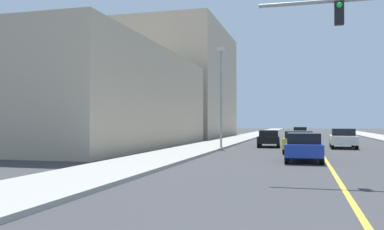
{
  "coord_description": "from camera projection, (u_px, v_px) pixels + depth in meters",
  "views": [
    {
      "loc": [
        -1.18,
        -4.57,
        1.98
      ],
      "look_at": [
        -7.32,
        18.32,
        2.42
      ],
      "focal_mm": 38.65,
      "sensor_mm": 36.0,
      "label": 1
    }
  ],
  "objects": [
    {
      "name": "lane_marking_center",
      "position": [
        314.0,
        141.0,
        44.63
      ],
      "size": [
        0.16,
        144.0,
        0.01
      ],
      "primitive_type": "cube",
      "color": "yellow",
      "rests_on": "ground"
    },
    {
      "name": "building_left_near",
      "position": [
        78.0,
        99.0,
        34.65
      ],
      "size": [
        15.77,
        24.54,
        7.84
      ],
      "primitive_type": "cube",
      "color": "tan",
      "rests_on": "ground"
    },
    {
      "name": "street_lamp",
      "position": [
        221.0,
        91.0,
        32.27
      ],
      "size": [
        0.56,
        0.28,
        7.72
      ],
      "color": "gray",
      "rests_on": "sidewalk_left"
    },
    {
      "name": "car_blue",
      "position": [
        304.0,
        146.0,
        21.18
      ],
      "size": [
        1.83,
        4.37,
        1.46
      ],
      "rotation": [
        0.0,
        0.0,
        0.0
      ],
      "color": "#1E389E",
      "rests_on": "ground"
    },
    {
      "name": "car_yellow",
      "position": [
        299.0,
        141.0,
        27.05
      ],
      "size": [
        2.04,
        4.17,
        1.43
      ],
      "rotation": [
        0.0,
        0.0,
        -0.03
      ],
      "color": "gold",
      "rests_on": "ground"
    },
    {
      "name": "ground",
      "position": [
        314.0,
        141.0,
        44.63
      ],
      "size": [
        192.0,
        192.0,
        0.0
      ],
      "primitive_type": "plane",
      "color": "#38383A"
    },
    {
      "name": "car_black",
      "position": [
        269.0,
        138.0,
        33.7
      ],
      "size": [
        1.87,
        3.95,
        1.36
      ],
      "rotation": [
        0.0,
        0.0,
        0.04
      ],
      "color": "black",
      "rests_on": "ground"
    },
    {
      "name": "car_white",
      "position": [
        343.0,
        138.0,
        32.16
      ],
      "size": [
        2.07,
        4.63,
        1.52
      ],
      "rotation": [
        0.0,
        0.0,
        -0.04
      ],
      "color": "white",
      "rests_on": "ground"
    },
    {
      "name": "sidewalk_left",
      "position": [
        235.0,
        139.0,
        46.87
      ],
      "size": [
        3.64,
        168.0,
        0.15
      ],
      "primitive_type": "cube",
      "color": "#9E9B93",
      "rests_on": "ground"
    },
    {
      "name": "building_left_far",
      "position": [
        173.0,
        84.0,
        58.74
      ],
      "size": [
        14.93,
        21.13,
        14.99
      ],
      "primitive_type": "cube",
      "color": "tan",
      "rests_on": "ground"
    },
    {
      "name": "car_green",
      "position": [
        300.0,
        132.0,
        54.51
      ],
      "size": [
        1.91,
        3.82,
        1.39
      ],
      "rotation": [
        0.0,
        0.0,
        -0.01
      ],
      "color": "#196638",
      "rests_on": "ground"
    }
  ]
}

